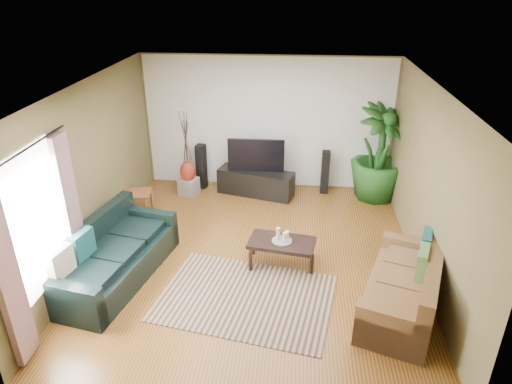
# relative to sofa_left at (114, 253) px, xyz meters

# --- Properties ---
(floor) EXTENTS (5.50, 5.50, 0.00)m
(floor) POSITION_rel_sofa_left_xyz_m (1.99, 0.71, -0.42)
(floor) COLOR brown
(floor) RESTS_ON ground
(ceiling) EXTENTS (5.50, 5.50, 0.00)m
(ceiling) POSITION_rel_sofa_left_xyz_m (1.99, 0.71, 2.28)
(ceiling) COLOR white
(ceiling) RESTS_ON ground
(wall_back) EXTENTS (5.00, 0.00, 5.00)m
(wall_back) POSITION_rel_sofa_left_xyz_m (1.99, 3.46, 0.93)
(wall_back) COLOR brown
(wall_back) RESTS_ON ground
(wall_front) EXTENTS (5.00, 0.00, 5.00)m
(wall_front) POSITION_rel_sofa_left_xyz_m (1.99, -2.04, 0.93)
(wall_front) COLOR brown
(wall_front) RESTS_ON ground
(wall_left) EXTENTS (0.00, 5.50, 5.50)m
(wall_left) POSITION_rel_sofa_left_xyz_m (-0.51, 0.71, 0.92)
(wall_left) COLOR brown
(wall_left) RESTS_ON ground
(wall_right) EXTENTS (0.00, 5.50, 5.50)m
(wall_right) POSITION_rel_sofa_left_xyz_m (4.49, 0.71, 0.92)
(wall_right) COLOR brown
(wall_right) RESTS_ON ground
(backwall_panel) EXTENTS (4.90, 0.00, 4.90)m
(backwall_panel) POSITION_rel_sofa_left_xyz_m (1.99, 3.45, 0.93)
(backwall_panel) COLOR white
(backwall_panel) RESTS_ON ground
(window_pane) EXTENTS (0.00, 1.80, 1.80)m
(window_pane) POSITION_rel_sofa_left_xyz_m (-0.49, -0.89, 0.97)
(window_pane) COLOR white
(window_pane) RESTS_ON ground
(curtain_near) EXTENTS (0.08, 0.35, 2.20)m
(curtain_near) POSITION_rel_sofa_left_xyz_m (-0.44, -1.64, 0.72)
(curtain_near) COLOR gray
(curtain_near) RESTS_ON ground
(curtain_far) EXTENTS (0.08, 0.35, 2.20)m
(curtain_far) POSITION_rel_sofa_left_xyz_m (-0.44, -0.14, 0.72)
(curtain_far) COLOR gray
(curtain_far) RESTS_ON ground
(curtain_rod) EXTENTS (0.03, 1.90, 0.03)m
(curtain_rod) POSITION_rel_sofa_left_xyz_m (-0.44, -0.89, 1.87)
(curtain_rod) COLOR black
(curtain_rod) RESTS_ON ground
(sofa_left) EXTENTS (1.39, 2.38, 0.85)m
(sofa_left) POSITION_rel_sofa_left_xyz_m (0.00, 0.00, 0.00)
(sofa_left) COLOR black
(sofa_left) RESTS_ON floor
(sofa_right) EXTENTS (1.41, 2.05, 0.85)m
(sofa_right) POSITION_rel_sofa_left_xyz_m (4.04, -0.34, 0.00)
(sofa_right) COLOR brown
(sofa_right) RESTS_ON floor
(area_rug) EXTENTS (2.61, 2.06, 0.01)m
(area_rug) POSITION_rel_sofa_left_xyz_m (1.96, -0.31, -0.42)
(area_rug) COLOR tan
(area_rug) RESTS_ON floor
(coffee_table) EXTENTS (1.07, 0.70, 0.41)m
(coffee_table) POSITION_rel_sofa_left_xyz_m (2.42, 0.57, -0.22)
(coffee_table) COLOR black
(coffee_table) RESTS_ON floor
(candle_tray) EXTENTS (0.31, 0.31, 0.01)m
(candle_tray) POSITION_rel_sofa_left_xyz_m (2.42, 0.57, -0.01)
(candle_tray) COLOR gray
(candle_tray) RESTS_ON coffee_table
(candle_tall) EXTENTS (0.06, 0.06, 0.20)m
(candle_tall) POSITION_rel_sofa_left_xyz_m (2.36, 0.60, 0.09)
(candle_tall) COLOR beige
(candle_tall) RESTS_ON candle_tray
(candle_mid) EXTENTS (0.06, 0.06, 0.15)m
(candle_mid) POSITION_rel_sofa_left_xyz_m (2.46, 0.53, 0.07)
(candle_mid) COLOR white
(candle_mid) RESTS_ON candle_tray
(candle_short) EXTENTS (0.06, 0.06, 0.13)m
(candle_short) POSITION_rel_sofa_left_xyz_m (2.49, 0.63, 0.06)
(candle_short) COLOR white
(candle_short) RESTS_ON candle_tray
(tv_stand) EXTENTS (1.59, 0.84, 0.51)m
(tv_stand) POSITION_rel_sofa_left_xyz_m (1.80, 2.99, -0.17)
(tv_stand) COLOR black
(tv_stand) RESTS_ON floor
(television) EXTENTS (1.12, 0.06, 0.66)m
(television) POSITION_rel_sofa_left_xyz_m (1.80, 3.01, 0.41)
(television) COLOR black
(television) RESTS_ON tv_stand
(speaker_left) EXTENTS (0.21, 0.23, 0.95)m
(speaker_left) POSITION_rel_sofa_left_xyz_m (0.65, 3.21, 0.05)
(speaker_left) COLOR black
(speaker_left) RESTS_ON floor
(speaker_right) EXTENTS (0.17, 0.18, 0.90)m
(speaker_right) POSITION_rel_sofa_left_xyz_m (3.18, 3.21, 0.02)
(speaker_right) COLOR black
(speaker_right) RESTS_ON floor
(potted_plant) EXTENTS (1.49, 1.49, 1.89)m
(potted_plant) POSITION_rel_sofa_left_xyz_m (4.18, 3.08, 0.52)
(potted_plant) COLOR #1B4D19
(potted_plant) RESTS_ON floor
(plant_pot) EXTENTS (0.35, 0.35, 0.27)m
(plant_pot) POSITION_rel_sofa_left_xyz_m (4.18, 3.08, -0.29)
(plant_pot) COLOR black
(plant_pot) RESTS_ON floor
(pedestal) EXTENTS (0.42, 0.42, 0.34)m
(pedestal) POSITION_rel_sofa_left_xyz_m (0.44, 2.88, -0.26)
(pedestal) COLOR gray
(pedestal) RESTS_ON floor
(vase) EXTENTS (0.31, 0.31, 0.43)m
(vase) POSITION_rel_sofa_left_xyz_m (0.44, 2.88, 0.07)
(vase) COLOR maroon
(vase) RESTS_ON pedestal
(side_table) EXTENTS (0.52, 0.52, 0.48)m
(side_table) POSITION_rel_sofa_left_xyz_m (-0.26, 1.88, -0.18)
(side_table) COLOR brown
(side_table) RESTS_ON floor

